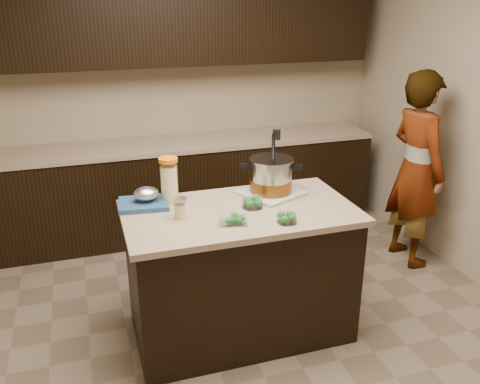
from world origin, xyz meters
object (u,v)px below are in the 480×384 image
at_px(person, 416,170).
at_px(island, 240,272).
at_px(stock_pot, 271,178).
at_px(lemonade_pitcher, 169,182).

bearing_deg(person, island, 106.11).
bearing_deg(stock_pot, island, -121.98).
bearing_deg(lemonade_pitcher, person, 7.61).
height_order(stock_pot, lemonade_pitcher, stock_pot).
xyz_separation_m(island, stock_pot, (0.28, 0.20, 0.57)).
xyz_separation_m(island, lemonade_pitcher, (-0.40, 0.26, 0.59)).
height_order(lemonade_pitcher, person, person).
relative_size(lemonade_pitcher, person, 0.18).
xyz_separation_m(lemonade_pitcher, person, (2.10, 0.28, -0.22)).
height_order(island, stock_pot, stock_pot).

